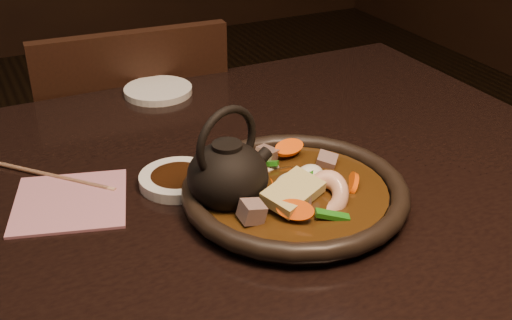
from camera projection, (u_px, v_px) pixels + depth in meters
name	position (u px, v px, depth m)	size (l,w,h in m)	color
table	(82.00, 280.00, 0.85)	(1.60, 0.90, 0.75)	black
chair	(134.00, 180.00, 1.49)	(0.43, 0.43, 0.85)	black
plate	(295.00, 193.00, 0.87)	(0.31, 0.31, 0.03)	black
stirfry	(292.00, 188.00, 0.87)	(0.20, 0.21, 0.07)	#331D09
soy_dish	(178.00, 179.00, 0.92)	(0.11, 0.11, 0.02)	silver
saucer_right	(158.00, 91.00, 1.21)	(0.13, 0.13, 0.01)	silver
chopsticks	(44.00, 174.00, 0.94)	(0.17, 0.19, 0.01)	tan
napkin	(70.00, 202.00, 0.88)	(0.15, 0.15, 0.00)	#B16D7D
teapot	(228.00, 173.00, 0.84)	(0.13, 0.11, 0.15)	black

